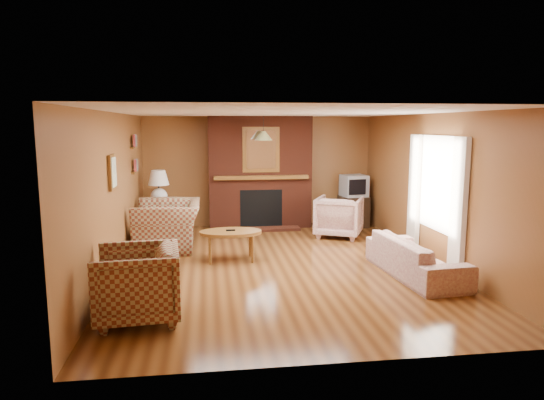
{
  "coord_description": "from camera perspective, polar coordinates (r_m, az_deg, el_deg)",
  "views": [
    {
      "loc": [
        -1.14,
        -7.39,
        2.21
      ],
      "look_at": [
        -0.06,
        0.6,
        0.96
      ],
      "focal_mm": 32.0,
      "sensor_mm": 36.0,
      "label": 1
    }
  ],
  "objects": [
    {
      "name": "table_lamp",
      "position": [
        9.96,
        -13.19,
        1.67
      ],
      "size": [
        0.42,
        0.42,
        0.69
      ],
      "color": "silver",
      "rests_on": "side_table"
    },
    {
      "name": "wall_left",
      "position": [
        7.58,
        -17.98,
        0.7
      ],
      "size": [
        0.0,
        6.5,
        6.5
      ],
      "primitive_type": "plane",
      "rotation": [
        1.57,
        0.0,
        1.57
      ],
      "color": "brown",
      "rests_on": "floor"
    },
    {
      "name": "botanical_print",
      "position": [
        7.24,
        -18.27,
        3.12
      ],
      "size": [
        0.05,
        0.4,
        0.5
      ],
      "color": "brown",
      "rests_on": "wall_left"
    },
    {
      "name": "crt_tv",
      "position": [
        10.75,
        9.62,
        1.68
      ],
      "size": [
        0.57,
        0.56,
        0.47
      ],
      "color": "#9C9EA3",
      "rests_on": "tv_stand"
    },
    {
      "name": "floral_sofa",
      "position": [
        7.51,
        16.55,
        -6.46
      ],
      "size": [
        0.91,
        1.98,
        0.56
      ],
      "primitive_type": "imported",
      "rotation": [
        0.0,
        0.0,
        1.65
      ],
      "color": "beige",
      "rests_on": "floor"
    },
    {
      "name": "tv_stand",
      "position": [
        10.84,
        9.53,
        -1.29
      ],
      "size": [
        0.65,
        0.59,
        0.67
      ],
      "primitive_type": "cube",
      "rotation": [
        0.0,
        0.0,
        -0.07
      ],
      "color": "black",
      "rests_on": "floor"
    },
    {
      "name": "wall_right",
      "position": [
        8.3,
        18.38,
        1.35
      ],
      "size": [
        0.0,
        6.5,
        6.5
      ],
      "primitive_type": "plane",
      "rotation": [
        1.57,
        0.0,
        -1.57
      ],
      "color": "brown",
      "rests_on": "floor"
    },
    {
      "name": "window_right",
      "position": [
        8.11,
        18.67,
        0.65
      ],
      "size": [
        0.1,
        1.85,
        2.0
      ],
      "color": "beige",
      "rests_on": "wall_right"
    },
    {
      "name": "wall_back",
      "position": [
        10.75,
        -1.59,
        3.41
      ],
      "size": [
        6.5,
        0.0,
        6.5
      ],
      "primitive_type": "plane",
      "rotation": [
        1.57,
        0.0,
        0.0
      ],
      "color": "brown",
      "rests_on": "floor"
    },
    {
      "name": "plaid_loveseat",
      "position": [
        8.93,
        -12.13,
        -2.93
      ],
      "size": [
        1.15,
        1.32,
        0.85
      ],
      "primitive_type": "imported",
      "rotation": [
        0.0,
        0.0,
        -1.57
      ],
      "color": "maroon",
      "rests_on": "floor"
    },
    {
      "name": "floral_armchair",
      "position": [
        9.77,
        7.89,
        -1.95
      ],
      "size": [
        1.16,
        1.17,
        0.8
      ],
      "primitive_type": "imported",
      "rotation": [
        0.0,
        0.0,
        2.69
      ],
      "color": "beige",
      "rests_on": "floor"
    },
    {
      "name": "wall_front",
      "position": [
        4.41,
        7.49,
        -4.55
      ],
      "size": [
        6.5,
        0.0,
        6.5
      ],
      "primitive_type": "plane",
      "rotation": [
        -1.57,
        0.0,
        0.0
      ],
      "color": "brown",
      "rests_on": "floor"
    },
    {
      "name": "floor",
      "position": [
        7.79,
        1.02,
        -7.68
      ],
      "size": [
        6.5,
        6.5,
        0.0
      ],
      "primitive_type": "plane",
      "color": "#4D2810",
      "rests_on": "ground"
    },
    {
      "name": "bookshelf",
      "position": [
        9.39,
        -15.73,
        5.15
      ],
      "size": [
        0.09,
        0.55,
        0.71
      ],
      "color": "brown",
      "rests_on": "wall_left"
    },
    {
      "name": "pendant_light",
      "position": [
        9.76,
        -1.01,
        7.57
      ],
      "size": [
        0.36,
        0.36,
        0.48
      ],
      "color": "black",
      "rests_on": "ceiling"
    },
    {
      "name": "ceiling",
      "position": [
        7.48,
        1.07,
        10.25
      ],
      "size": [
        6.5,
        6.5,
        0.0
      ],
      "primitive_type": "plane",
      "rotation": [
        3.14,
        0.0,
        0.0
      ],
      "color": "white",
      "rests_on": "wall_back"
    },
    {
      "name": "coffee_table",
      "position": [
        7.99,
        -4.89,
        -4.02
      ],
      "size": [
        1.02,
        0.63,
        0.52
      ],
      "color": "brown",
      "rests_on": "floor"
    },
    {
      "name": "side_table",
      "position": [
        10.06,
        -13.05,
        -2.29
      ],
      "size": [
        0.51,
        0.51,
        0.63
      ],
      "primitive_type": "cube",
      "rotation": [
        0.0,
        0.0,
        0.09
      ],
      "color": "brown",
      "rests_on": "floor"
    },
    {
      "name": "fireplace",
      "position": [
        10.48,
        -1.43,
        3.17
      ],
      "size": [
        2.2,
        0.82,
        2.4
      ],
      "color": "#501E11",
      "rests_on": "floor"
    },
    {
      "name": "plaid_armchair",
      "position": [
        5.79,
        -15.59,
        -9.46
      ],
      "size": [
        1.01,
        0.99,
        0.86
      ],
      "primitive_type": "imported",
      "rotation": [
        0.0,
        0.0,
        -1.49
      ],
      "color": "maroon",
      "rests_on": "floor"
    }
  ]
}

